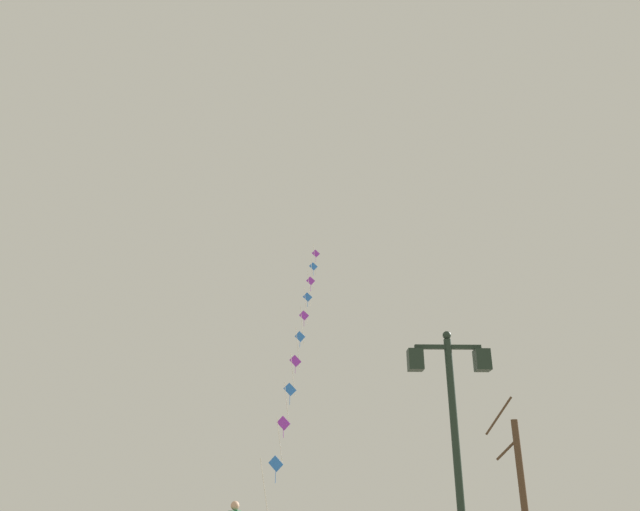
{
  "coord_description": "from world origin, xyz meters",
  "views": [
    {
      "loc": [
        0.36,
        -1.68,
        1.74
      ],
      "look_at": [
        0.77,
        15.2,
        8.65
      ],
      "focal_mm": 33.54,
      "sensor_mm": 36.0,
      "label": 1
    }
  ],
  "objects": [
    {
      "name": "twin_lantern_lamp_post",
      "position": [
        3.07,
        9.44,
        3.29
      ],
      "size": [
        1.55,
        0.28,
        4.74
      ],
      "color": "#1E2D23",
      "rests_on": "ground_plane"
    },
    {
      "name": "kite_train",
      "position": [
        0.1,
        24.33,
        8.49
      ],
      "size": [
        2.05,
        16.2,
        15.82
      ],
      "color": "brown",
      "rests_on": "ground_plane"
    },
    {
      "name": "bare_tree",
      "position": [
        7.07,
        17.95,
        2.26
      ],
      "size": [
        1.4,
        1.3,
        4.86
      ],
      "color": "#4C3826",
      "rests_on": "ground_plane"
    }
  ]
}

